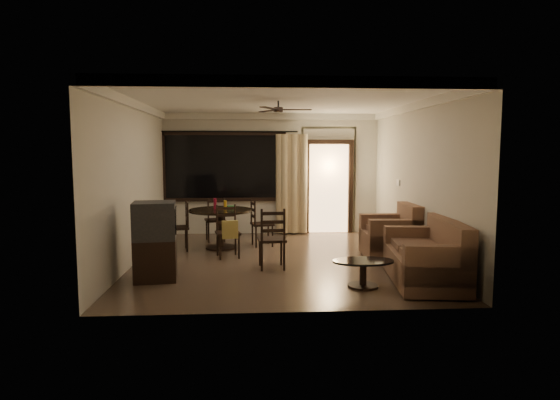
{
  "coord_description": "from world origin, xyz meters",
  "views": [
    {
      "loc": [
        -0.47,
        -8.2,
        1.94
      ],
      "look_at": [
        0.04,
        0.2,
        1.05
      ],
      "focal_mm": 30.0,
      "sensor_mm": 36.0,
      "label": 1
    }
  ],
  "objects": [
    {
      "name": "tv_cabinet",
      "position": [
        -1.92,
        -1.19,
        0.59
      ],
      "size": [
        0.69,
        0.63,
        1.18
      ],
      "rotation": [
        0.0,
        0.0,
        0.13
      ],
      "color": "black",
      "rests_on": "ground"
    },
    {
      "name": "dining_chair_south",
      "position": [
        -0.9,
        0.23,
        0.31
      ],
      "size": [
        0.5,
        0.54,
        0.95
      ],
      "rotation": [
        0.0,
        0.0,
        0.21
      ],
      "color": "black",
      "rests_on": "ground"
    },
    {
      "name": "room_shell",
      "position": [
        0.59,
        1.77,
        1.83
      ],
      "size": [
        5.5,
        6.7,
        5.5
      ],
      "color": "beige",
      "rests_on": "ground"
    },
    {
      "name": "dining_chair_west",
      "position": [
        -1.9,
        0.89,
        0.28
      ],
      "size": [
        0.5,
        0.5,
        0.95
      ],
      "rotation": [
        0.0,
        0.0,
        -1.36
      ],
      "color": "black",
      "rests_on": "ground"
    },
    {
      "name": "coffee_table",
      "position": [
        1.11,
        -1.75,
        0.26
      ],
      "size": [
        0.88,
        0.53,
        0.39
      ],
      "rotation": [
        0.0,
        0.0,
        -0.26
      ],
      "color": "black",
      "rests_on": "ground"
    },
    {
      "name": "dining_table",
      "position": [
        -1.09,
        1.07,
        0.62
      ],
      "size": [
        1.25,
        1.25,
        1.0
      ],
      "rotation": [
        0.0,
        0.0,
        0.21
      ],
      "color": "black",
      "rests_on": "ground"
    },
    {
      "name": "armchair",
      "position": [
        2.11,
        0.08,
        0.4
      ],
      "size": [
        0.98,
        0.98,
        0.96
      ],
      "rotation": [
        0.0,
        0.0,
        -0.03
      ],
      "color": "#462E20",
      "rests_on": "ground"
    },
    {
      "name": "side_chair",
      "position": [
        -0.14,
        -0.61,
        0.3
      ],
      "size": [
        0.48,
        0.48,
        1.02
      ],
      "rotation": [
        0.0,
        0.0,
        3.21
      ],
      "color": "black",
      "rests_on": "ground"
    },
    {
      "name": "dining_chair_east",
      "position": [
        -0.27,
        1.25,
        0.28
      ],
      "size": [
        0.5,
        0.5,
        0.95
      ],
      "rotation": [
        0.0,
        0.0,
        1.78
      ],
      "color": "black",
      "rests_on": "ground"
    },
    {
      "name": "ground",
      "position": [
        0.0,
        0.0,
        0.0
      ],
      "size": [
        5.5,
        5.5,
        0.0
      ],
      "primitive_type": "plane",
      "color": "#7F6651",
      "rests_on": "ground"
    },
    {
      "name": "dining_chair_north",
      "position": [
        -1.25,
        1.84,
        0.28
      ],
      "size": [
        0.5,
        0.5,
        0.95
      ],
      "rotation": [
        0.0,
        0.0,
        3.36
      ],
      "color": "black",
      "rests_on": "ground"
    },
    {
      "name": "sofa",
      "position": [
        2.12,
        -1.63,
        0.37
      ],
      "size": [
        1.11,
        1.82,
        0.92
      ],
      "rotation": [
        0.0,
        0.0,
        -0.12
      ],
      "color": "#462E20",
      "rests_on": "ground"
    }
  ]
}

